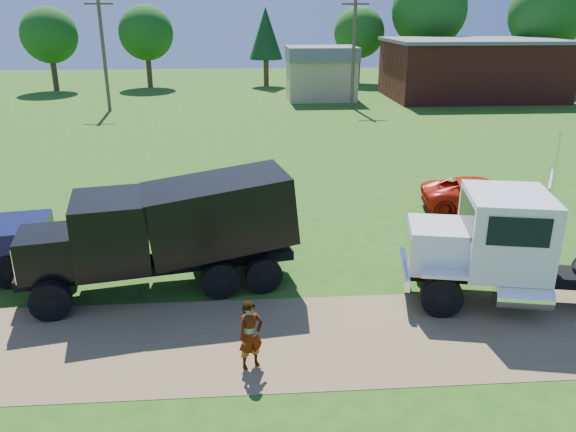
{
  "coord_description": "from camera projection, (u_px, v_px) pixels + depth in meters",
  "views": [
    {
      "loc": [
        -2.84,
        -12.01,
        7.69
      ],
      "look_at": [
        -1.62,
        4.56,
        1.6
      ],
      "focal_mm": 35.0,
      "sensor_mm": 36.0,
      "label": 1
    }
  ],
  "objects": [
    {
      "name": "utility_poles",
      "position": [
        354.0,
        50.0,
        45.65
      ],
      "size": [
        42.2,
        0.28,
        9.0
      ],
      "color": "#453527",
      "rests_on": "ground"
    },
    {
      "name": "brick_building",
      "position": [
        471.0,
        69.0,
        51.87
      ],
      "size": [
        15.4,
        10.4,
        5.3
      ],
      "color": "maroon",
      "rests_on": "ground"
    },
    {
      "name": "orange_pickup",
      "position": [
        483.0,
        195.0,
        22.67
      ],
      "size": [
        5.08,
        2.84,
        1.34
      ],
      "primitive_type": "imported",
      "rotation": [
        0.0,
        0.0,
        1.44
      ],
      "color": "red",
      "rests_on": "ground"
    },
    {
      "name": "ground",
      "position": [
        365.0,
        336.0,
        14.09
      ],
      "size": [
        140.0,
        140.0,
        0.0
      ],
      "primitive_type": "plane",
      "color": "#215111",
      "rests_on": "ground"
    },
    {
      "name": "tree_row",
      "position": [
        372.0,
        20.0,
        58.34
      ],
      "size": [
        56.5,
        12.62,
        11.7
      ],
      "color": "#331F15",
      "rests_on": "ground"
    },
    {
      "name": "spectator_b",
      "position": [
        267.0,
        218.0,
        19.4
      ],
      "size": [
        1.15,
        1.04,
        1.93
      ],
      "primitive_type": "imported",
      "rotation": [
        0.0,
        0.0,
        3.55
      ],
      "color": "#999999",
      "rests_on": "ground"
    },
    {
      "name": "black_dump_truck",
      "position": [
        170.0,
        228.0,
        16.0
      ],
      "size": [
        7.95,
        3.78,
        3.37
      ],
      "rotation": [
        0.0,
        0.0,
        0.2
      ],
      "color": "black",
      "rests_on": "ground"
    },
    {
      "name": "dirt_track",
      "position": [
        365.0,
        336.0,
        14.08
      ],
      "size": [
        120.0,
        4.2,
        0.01
      ],
      "primitive_type": "cube",
      "color": "brown",
      "rests_on": "ground"
    },
    {
      "name": "tan_shed",
      "position": [
        321.0,
        72.0,
        50.99
      ],
      "size": [
        6.2,
        5.4,
        4.7
      ],
      "color": "tan",
      "rests_on": "ground"
    },
    {
      "name": "white_semi_tractor",
      "position": [
        506.0,
        248.0,
        15.3
      ],
      "size": [
        7.93,
        3.95,
        4.68
      ],
      "rotation": [
        0.0,
        0.0,
        -0.2
      ],
      "color": "black",
      "rests_on": "ground"
    },
    {
      "name": "spectator_a",
      "position": [
        251.0,
        335.0,
        12.61
      ],
      "size": [
        0.72,
        0.64,
        1.66
      ],
      "primitive_type": "imported",
      "rotation": [
        0.0,
        0.0,
        0.49
      ],
      "color": "#999999",
      "rests_on": "ground"
    }
  ]
}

